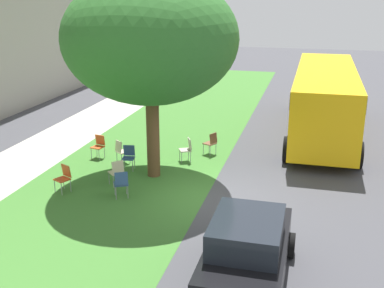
% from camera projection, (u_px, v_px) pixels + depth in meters
% --- Properties ---
extents(ground, '(80.00, 80.00, 0.00)m').
position_uv_depth(ground, '(212.00, 198.00, 14.79)').
color(ground, '#424247').
extents(grass_verge, '(48.00, 6.00, 0.01)m').
position_uv_depth(grass_verge, '(116.00, 187.00, 15.55)').
color(grass_verge, '#3D752D').
rests_on(grass_verge, ground).
extents(street_tree, '(5.63, 5.63, 6.72)m').
position_uv_depth(street_tree, '(150.00, 39.00, 15.14)').
color(street_tree, brown).
rests_on(street_tree, ground).
extents(chair_0, '(0.53, 0.53, 0.88)m').
position_uv_depth(chair_0, '(156.00, 148.00, 17.81)').
color(chair_0, beige).
rests_on(chair_0, ground).
extents(chair_1, '(0.58, 0.58, 0.88)m').
position_uv_depth(chair_1, '(121.00, 150.00, 17.54)').
color(chair_1, beige).
rests_on(chair_1, ground).
extents(chair_2, '(0.49, 0.48, 0.88)m').
position_uv_depth(chair_2, '(129.00, 156.00, 16.96)').
color(chair_2, '#335184').
rests_on(chair_2, ground).
extents(chair_3, '(0.57, 0.56, 0.88)m').
position_uv_depth(chair_3, '(121.00, 182.00, 14.63)').
color(chair_3, '#335184').
rests_on(chair_3, ground).
extents(chair_4, '(0.56, 0.55, 0.88)m').
position_uv_depth(chair_4, '(64.00, 176.00, 15.08)').
color(chair_4, '#C64C1E').
rests_on(chair_4, ground).
extents(chair_5, '(0.56, 0.56, 0.88)m').
position_uv_depth(chair_5, '(187.00, 148.00, 17.77)').
color(chair_5, '#ADA393').
rests_on(chair_5, ground).
extents(chair_6, '(0.56, 0.56, 0.88)m').
position_uv_depth(chair_6, '(211.00, 142.00, 18.47)').
color(chair_6, brown).
rests_on(chair_6, ground).
extents(chair_7, '(0.59, 0.59, 0.88)m').
position_uv_depth(chair_7, '(117.00, 171.00, 15.55)').
color(chair_7, beige).
rests_on(chair_7, ground).
extents(chair_8, '(0.50, 0.49, 0.88)m').
position_uv_depth(chair_8, '(99.00, 145.00, 18.14)').
color(chair_8, '#C64C1E').
rests_on(chair_8, ground).
extents(parked_car, '(3.70, 1.92, 1.65)m').
position_uv_depth(parked_car, '(247.00, 251.00, 10.19)').
color(parked_car, black).
rests_on(parked_car, ground).
extents(school_bus, '(10.40, 2.80, 2.88)m').
position_uv_depth(school_bus, '(325.00, 95.00, 20.73)').
color(school_bus, yellow).
rests_on(school_bus, ground).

